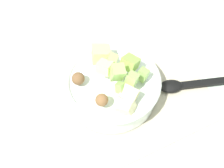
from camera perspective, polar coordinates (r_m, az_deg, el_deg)
The scene contains 4 objects.
ground_plane at distance 0.76m, azimuth -1.11°, elevation -2.14°, with size 2.40×2.40×0.00m, color silver.
placemat at distance 0.75m, azimuth -1.11°, elevation -2.02°, with size 0.45×0.34×0.01m, color #BCB299.
salad_bowl at distance 0.72m, azimuth 0.02°, elevation -0.30°, with size 0.22×0.22×0.13m.
serving_spoon at distance 0.78m, azimuth 13.53°, elevation -0.04°, with size 0.22×0.10×0.01m.
Camera 1 is at (-0.17, -0.37, 0.64)m, focal length 52.33 mm.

